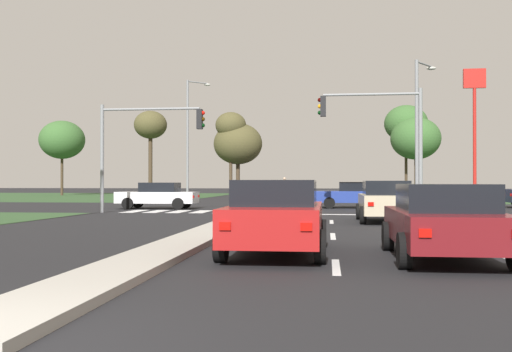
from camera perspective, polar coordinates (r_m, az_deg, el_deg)
name	(u,v)px	position (r m, az deg, el deg)	size (l,w,h in m)	color
ground_plane	(270,208)	(35.02, 1.31, -3.02)	(200.00, 200.00, 0.00)	black
grass_verge_far_left	(48,196)	(65.99, -19.13, -1.82)	(35.00, 35.00, 0.01)	#2D4C28
median_island_near	(202,235)	(16.24, -5.16, -5.64)	(1.20, 22.00, 0.14)	#ADA89E
median_island_far	(294,196)	(59.94, 3.60, -1.92)	(1.20, 36.00, 0.14)	#ADA89E
lane_dash_near	(336,267)	(10.84, 7.60, -8.54)	(0.14, 2.00, 0.01)	silver
lane_dash_second	(333,236)	(16.80, 7.31, -5.69)	(0.14, 2.00, 0.01)	silver
lane_dash_third	(332,222)	(22.78, 7.18, -4.34)	(0.14, 2.00, 0.01)	silver
edge_line_right	(457,237)	(17.25, 18.56, -5.53)	(0.14, 24.00, 0.01)	silver
stop_bar_near	(337,214)	(27.87, 7.73, -3.64)	(6.40, 0.50, 0.01)	silver
crosswalk_bar_near	(135,211)	(31.23, -11.42, -3.30)	(0.70, 2.80, 0.01)	silver
crosswalk_bar_second	(157,211)	(30.89, -9.39, -3.33)	(0.70, 2.80, 0.01)	silver
crosswalk_bar_third	(179,212)	(30.59, -7.32, -3.37)	(0.70, 2.80, 0.01)	silver
crosswalk_bar_fourth	(201,212)	(30.33, -5.21, -3.39)	(0.70, 2.80, 0.01)	silver
crosswalk_bar_fifth	(224,212)	(30.11, -3.06, -3.41)	(0.70, 2.80, 0.01)	silver
crosswalk_bar_sixth	(247,212)	(29.94, -0.89, -3.43)	(0.70, 2.80, 0.01)	silver
car_blue_near	(356,195)	(34.94, 9.44, -1.76)	(4.64, 1.95, 1.50)	navy
car_maroon_second	(444,221)	(12.23, 17.42, -4.07)	(2.08, 4.51, 1.47)	maroon
car_white_third	(158,195)	(33.93, -9.29, -1.82)	(4.44, 1.97, 1.46)	silver
car_beige_fourth	(386,201)	(23.07, 12.20, -2.33)	(2.05, 4.29, 1.55)	#BCAD8E
car_grey_fifth	(259,191)	(49.10, 0.25, -1.40)	(2.06, 4.45, 1.52)	slate
car_red_sixth	(276,216)	(12.58, 1.96, -3.83)	(2.07, 4.61, 1.55)	#A31919
car_black_eighth	(265,189)	(55.43, 0.88, -1.26)	(1.97, 4.41, 1.61)	black
traffic_signal_near_left	(141,137)	(29.71, -10.86, 3.67)	(5.21, 0.32, 5.29)	gray
traffic_signal_near_right	(383,128)	(28.45, 11.95, 4.50)	(4.80, 0.32, 5.82)	gray
street_lamp_second	(418,125)	(34.70, 15.16, 4.68)	(1.43, 1.81, 8.28)	gray
street_lamp_third	(189,134)	(50.67, -6.34, 4.03)	(1.80, 1.53, 10.01)	gray
pedestrian_at_median	(285,186)	(48.37, 2.72, -0.93)	(0.34, 0.34, 1.73)	#335184
fastfood_pole_sign	(474,104)	(53.14, 20.02, 6.46)	(1.80, 0.40, 10.85)	red
treeline_near	(62,140)	(69.97, -17.92, 3.28)	(4.98, 4.98, 8.27)	#423323
treeline_second	(150,126)	(68.41, -9.98, 4.69)	(3.68, 3.68, 9.45)	#423323
treeline_third	(231,126)	(68.63, -2.41, 4.75)	(3.50, 3.50, 9.44)	#423323
treeline_fourth	(238,144)	(69.18, -1.73, 3.06)	(5.59, 5.59, 8.26)	#423323
treeline_fifth	(416,139)	(63.49, 14.91, 3.45)	(5.07, 5.07, 8.09)	#423323
treeline_sixth	(406,124)	(65.15, 14.04, 4.84)	(4.52, 4.52, 9.55)	#423323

